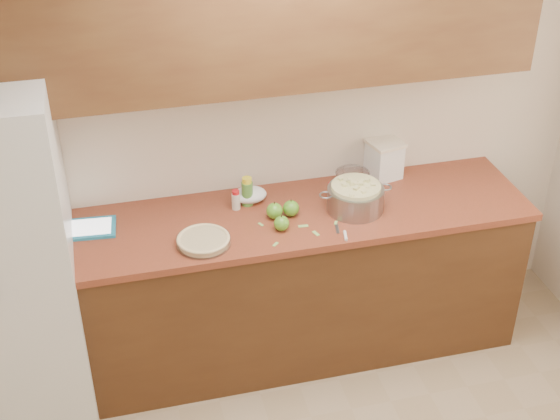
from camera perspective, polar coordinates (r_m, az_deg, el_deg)
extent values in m
plane|color=beige|center=(4.20, -0.76, 6.42)|extent=(3.60, 0.00, 3.60)
cube|color=#4B2B15|center=(4.38, 0.32, -5.58)|extent=(2.60, 0.65, 0.88)
cube|color=#9B402A|center=(4.12, 0.34, -0.51)|extent=(2.64, 0.68, 0.04)
cube|color=brown|center=(3.80, -0.21, 14.18)|extent=(2.60, 0.34, 0.70)
cube|color=silver|center=(4.04, -19.78, -3.45)|extent=(0.70, 0.70, 1.80)
cylinder|color=silver|center=(3.88, -5.62, -2.29)|extent=(0.27, 0.27, 0.04)
cylinder|color=beige|center=(3.88, -5.62, -2.28)|extent=(0.25, 0.25, 0.03)
torus|color=beige|center=(3.87, -5.63, -2.10)|extent=(0.26, 0.26, 0.02)
cylinder|color=gray|center=(4.13, 5.53, 0.82)|extent=(0.30, 0.30, 0.13)
torus|color=gray|center=(4.06, 3.36, 1.10)|extent=(0.07, 0.07, 0.01)
torus|color=gray|center=(4.16, 7.72, 1.67)|extent=(0.07, 0.07, 0.01)
cylinder|color=beige|center=(4.12, 5.54, 1.01)|extent=(0.26, 0.26, 0.14)
cube|color=white|center=(4.44, 7.61, 3.62)|extent=(0.20, 0.20, 0.20)
cube|color=#F7E7C6|center=(4.39, 7.72, 4.88)|extent=(0.21, 0.21, 0.02)
cube|color=teal|center=(4.09, -13.70, -1.32)|extent=(0.27, 0.21, 0.02)
cube|color=white|center=(4.09, -13.72, -1.21)|extent=(0.22, 0.17, 0.00)
cube|color=gray|center=(4.00, 4.20, -1.37)|extent=(0.03, 0.09, 0.00)
cylinder|color=white|center=(3.94, 4.81, -1.88)|extent=(0.03, 0.08, 0.02)
cylinder|color=#4C8C38|center=(4.16, -2.41, 1.21)|extent=(0.06, 0.06, 0.14)
cylinder|color=yellow|center=(4.11, -2.44, 2.19)|extent=(0.05, 0.05, 0.03)
cylinder|color=beige|center=(4.13, -3.24, 0.64)|extent=(0.05, 0.05, 0.09)
cylinder|color=red|center=(4.10, -3.26, 1.30)|extent=(0.04, 0.04, 0.02)
cylinder|color=black|center=(4.23, 3.70, 1.35)|extent=(0.03, 0.03, 0.08)
cylinder|color=red|center=(4.21, 3.72, 1.90)|extent=(0.03, 0.03, 0.02)
cylinder|color=silver|center=(4.38, 5.31, 2.34)|extent=(0.18, 0.18, 0.07)
torus|color=silver|center=(4.36, 5.33, 2.71)|extent=(0.20, 0.20, 0.01)
ellipsoid|color=white|center=(4.20, -2.22, 1.13)|extent=(0.23, 0.21, 0.08)
sphere|color=#519323|center=(4.05, -0.40, -0.07)|extent=(0.09, 0.09, 0.09)
cylinder|color=#3F2D19|center=(4.02, -0.40, 0.53)|extent=(0.01, 0.01, 0.01)
sphere|color=#519323|center=(4.07, 0.81, 0.13)|extent=(0.09, 0.09, 0.09)
cylinder|color=#3F2D19|center=(4.05, 0.82, 0.71)|extent=(0.01, 0.01, 0.01)
sphere|color=#519323|center=(3.96, 0.11, -0.98)|extent=(0.08, 0.08, 0.08)
cylinder|color=#3F2D19|center=(3.93, 0.11, -0.43)|extent=(0.01, 0.01, 0.01)
cube|color=#90C15D|center=(4.02, -1.41, -1.06)|extent=(0.03, 0.04, 0.00)
cube|color=#90C15D|center=(4.01, 1.71, -1.18)|extent=(0.05, 0.02, 0.00)
cube|color=#90C15D|center=(4.04, 4.10, -0.94)|extent=(0.03, 0.04, 0.00)
cube|color=#90C15D|center=(3.87, -0.34, -2.53)|extent=(0.04, 0.04, 0.00)
cube|color=#90C15D|center=(3.95, 2.64, -1.72)|extent=(0.03, 0.05, 0.00)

